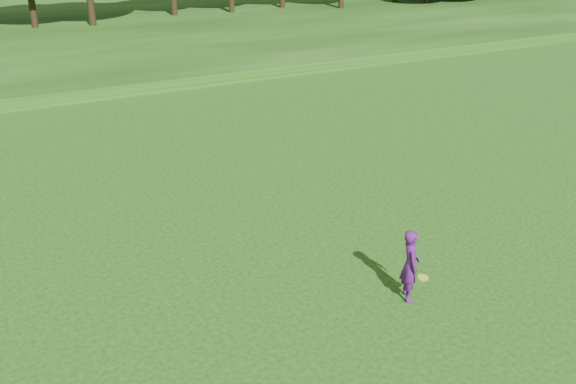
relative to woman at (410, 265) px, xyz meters
name	(u,v)px	position (x,y,z in m)	size (l,w,h in m)	color
ground	(264,310)	(-3.13, 1.08, -0.86)	(140.00, 140.00, 0.00)	#19450D
berm	(37,42)	(-3.13, 35.08, -0.56)	(130.00, 30.00, 0.60)	#19450D
walking_path	(82,97)	(-3.13, 21.08, -0.84)	(130.00, 1.60, 0.04)	gray
woman	(410,265)	(0.00, 0.00, 0.00)	(0.64, 0.93, 1.73)	#56186C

